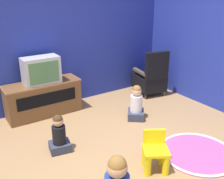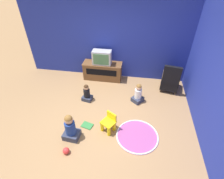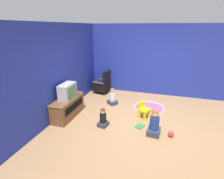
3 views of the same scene
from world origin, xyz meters
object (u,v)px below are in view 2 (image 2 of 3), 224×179
tv_cabinet (103,71)px  book (87,125)px  yellow_kid_chair (109,124)px  child_watching_left (138,94)px  child_watching_center (70,128)px  black_armchair (170,81)px  toy_ball (66,151)px  television (102,57)px  child_watching_right (87,94)px

tv_cabinet → book: size_ratio=4.11×
yellow_kid_chair → tv_cabinet: bearing=136.1°
yellow_kid_chair → book: size_ratio=1.55×
child_watching_left → child_watching_center: 2.14m
black_armchair → toy_ball: bearing=58.6°
black_armchair → television: bearing=3.1°
television → book: bearing=-89.0°
television → child_watching_center: bearing=-95.0°
tv_cabinet → child_watching_right: bearing=-100.6°
book → television: bearing=-73.9°
child_watching_center → book: 0.55m
child_watching_left → yellow_kid_chair: bearing=-169.9°
child_watching_center → toy_ball: size_ratio=4.85×
television → yellow_kid_chair: size_ratio=1.24×
television → yellow_kid_chair: 2.36m
yellow_kid_chair → child_watching_left: bearing=92.3°
black_armchair → child_watching_left: (-0.96, -0.72, -0.09)m
yellow_kid_chair → child_watching_center: size_ratio=0.69×
television → black_armchair: size_ratio=0.63×
tv_cabinet → television: (0.00, -0.04, 0.52)m
black_armchair → yellow_kid_chair: bearing=60.4°
child_watching_center → yellow_kid_chair: bearing=28.6°
television → child_watching_right: bearing=-100.9°
book → child_watching_right: bearing=-59.8°
book → black_armchair: bearing=-124.0°
black_armchair → child_watching_right: black_armchair is taller
television → child_watching_left: size_ratio=1.00×
book → toy_ball: bearing=88.6°
child_watching_right → book: (0.27, -0.99, -0.22)m
child_watching_left → child_watching_center: size_ratio=0.86×
black_armchair → child_watching_center: bearing=53.5°
television → child_watching_center: size_ratio=0.85×
black_armchair → child_watching_right: size_ratio=1.75×
child_watching_left → child_watching_center: (-1.48, -1.55, 0.04)m
tv_cabinet → television: bearing=-90.0°
television → book: television is taller
television → child_watching_right: television is taller
black_armchair → book: bearing=51.4°
yellow_kid_chair → black_armchair: bearing=81.0°
tv_cabinet → television: television is taller
tv_cabinet → book: tv_cabinet is taller
yellow_kid_chair → book: yellow_kid_chair is taller
child_watching_left → child_watching_center: bearing=175.2°
tv_cabinet → yellow_kid_chair: bearing=-75.0°
television → black_armchair: 2.28m
yellow_kid_chair → toy_ball: 1.13m
tv_cabinet → black_armchair: bearing=-8.3°
child_watching_left → tv_cabinet: bearing=89.1°
yellow_kid_chair → television: bearing=136.3°
television → tv_cabinet: bearing=90.0°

